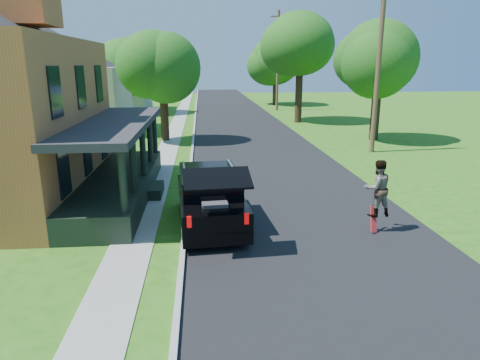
{
  "coord_description": "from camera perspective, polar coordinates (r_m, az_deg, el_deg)",
  "views": [
    {
      "loc": [
        -3.42,
        -11.11,
        5.27
      ],
      "look_at": [
        -2.16,
        3.0,
        1.4
      ],
      "focal_mm": 32.0,
      "sensor_mm": 36.0,
      "label": 1
    }
  ],
  "objects": [
    {
      "name": "utility_pole_far",
      "position": [
        50.57,
        5.05,
        15.64
      ],
      "size": [
        1.77,
        0.43,
        10.99
      ],
      "rotation": [
        0.0,
        0.0,
        -0.17
      ],
      "color": "#503B25",
      "rests_on": "ground"
    },
    {
      "name": "utility_pole_near",
      "position": [
        27.19,
        17.97,
        14.1
      ],
      "size": [
        1.77,
        0.29,
        9.8
      ],
      "rotation": [
        0.0,
        0.0,
        -0.0
      ],
      "color": "#503B25",
      "rests_on": "ground"
    },
    {
      "name": "sidewalk",
      "position": [
        31.63,
        -9.05,
        5.48
      ],
      "size": [
        1.3,
        120.0,
        0.03
      ],
      "primitive_type": "cube",
      "color": "gray",
      "rests_on": "ground"
    },
    {
      "name": "street",
      "position": [
        31.74,
        1.13,
        5.7
      ],
      "size": [
        8.0,
        120.0,
        0.02
      ],
      "primitive_type": "cube",
      "color": "black",
      "rests_on": "ground"
    },
    {
      "name": "tree_right_far",
      "position": [
        57.42,
        4.73,
        15.83
      ],
      "size": [
        6.76,
        6.77,
        9.23
      ],
      "rotation": [
        0.0,
        0.0,
        -0.13
      ],
      "color": "black",
      "rests_on": "ground"
    },
    {
      "name": "skateboarder",
      "position": [
        14.29,
        17.85,
        -1.05
      ],
      "size": [
        0.98,
        0.82,
        1.84
      ],
      "rotation": [
        0.0,
        0.0,
        3.28
      ],
      "color": "black",
      "rests_on": "ground"
    },
    {
      "name": "skateboard",
      "position": [
        14.47,
        17.37,
        -5.08
      ],
      "size": [
        0.33,
        0.54,
        0.81
      ],
      "rotation": [
        0.0,
        0.0,
        0.3
      ],
      "color": "#9E0E0D",
      "rests_on": "ground"
    },
    {
      "name": "tree_right_mid",
      "position": [
        40.22,
        8.01,
        17.43
      ],
      "size": [
        7.76,
        7.92,
        10.4
      ],
      "rotation": [
        0.0,
        0.0,
        -0.29
      ],
      "color": "black",
      "rests_on": "ground"
    },
    {
      "name": "neighbor_house_far",
      "position": [
        52.11,
        -16.76,
        13.45
      ],
      "size": [
        12.78,
        12.78,
        8.3
      ],
      "color": "#B6B0A1",
      "rests_on": "ground"
    },
    {
      "name": "front_walk",
      "position": [
        18.91,
        -23.67,
        -2.24
      ],
      "size": [
        6.5,
        1.2,
        0.03
      ],
      "primitive_type": "cube",
      "color": "gray",
      "rests_on": "ground"
    },
    {
      "name": "black_suv",
      "position": [
        14.28,
        -4.0,
        -2.44
      ],
      "size": [
        2.36,
        5.37,
        2.44
      ],
      "rotation": [
        0.0,
        0.0,
        0.07
      ],
      "color": "black",
      "rests_on": "ground"
    },
    {
      "name": "tree_right_near",
      "position": [
        31.77,
        18.04,
        15.26
      ],
      "size": [
        6.7,
        6.25,
        8.37
      ],
      "rotation": [
        0.0,
        0.0,
        0.39
      ],
      "color": "black",
      "rests_on": "ground"
    },
    {
      "name": "ground",
      "position": [
        12.76,
        11.06,
        -9.42
      ],
      "size": [
        140.0,
        140.0,
        0.0
      ],
      "primitive_type": "plane",
      "color": "#255D12",
      "rests_on": "ground"
    },
    {
      "name": "neighbor_house_mid",
      "position": [
        36.54,
        -21.68,
        12.53
      ],
      "size": [
        12.78,
        12.78,
        8.3
      ],
      "color": "#B6B0A1",
      "rests_on": "ground"
    },
    {
      "name": "tree_left_far",
      "position": [
        48.97,
        -14.59,
        15.07
      ],
      "size": [
        6.62,
        6.61,
        8.89
      ],
      "rotation": [
        0.0,
        0.0,
        -0.09
      ],
      "color": "black",
      "rests_on": "ground"
    },
    {
      "name": "curb",
      "position": [
        31.56,
        -6.23,
        5.56
      ],
      "size": [
        0.15,
        120.0,
        0.12
      ],
      "primitive_type": "cube",
      "color": "#9D9D98",
      "rests_on": "ground"
    },
    {
      "name": "tree_left_mid",
      "position": [
        30.51,
        -10.41,
        14.84
      ],
      "size": [
        6.03,
        5.77,
        8.07
      ],
      "rotation": [
        0.0,
        0.0,
        0.12
      ],
      "color": "black",
      "rests_on": "ground"
    }
  ]
}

